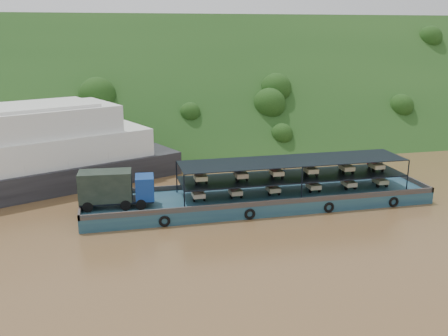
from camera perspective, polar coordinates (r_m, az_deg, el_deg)
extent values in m
plane|color=brown|center=(51.05, 2.96, -4.20)|extent=(160.00, 160.00, 0.00)
cube|color=#183B15|center=(85.01, -3.77, 3.76)|extent=(140.00, 39.60, 39.60)
cube|color=#16334D|center=(50.65, 4.05, -3.66)|extent=(35.00, 7.00, 1.20)
cube|color=#592D19|center=(53.48, 2.99, -1.65)|extent=(35.00, 0.20, 0.50)
cube|color=#592D19|center=(47.32, 5.28, -3.99)|extent=(35.00, 0.20, 0.50)
cube|color=#592D19|center=(57.80, 20.79, -1.35)|extent=(0.20, 7.00, 0.50)
cube|color=#592D19|center=(48.39, -16.09, -4.11)|extent=(0.20, 7.00, 0.50)
torus|color=black|center=(45.48, -6.81, -6.07)|extent=(1.06, 0.26, 1.06)
torus|color=black|center=(46.93, 2.98, -5.28)|extent=(1.06, 0.26, 1.06)
torus|color=black|center=(49.64, 11.92, -4.43)|extent=(1.06, 0.26, 1.06)
torus|color=black|center=(52.89, 18.83, -3.70)|extent=(1.06, 0.26, 1.06)
cylinder|color=black|center=(47.00, -15.30, -4.31)|extent=(1.02, 0.42, 0.99)
cylinder|color=black|center=(48.96, -15.05, -3.50)|extent=(1.02, 0.42, 0.99)
cylinder|color=black|center=(46.72, -11.17, -4.17)|extent=(1.02, 0.42, 0.99)
cylinder|color=black|center=(48.69, -11.09, -3.35)|extent=(1.02, 0.42, 0.99)
cylinder|color=black|center=(46.67, -9.46, -4.10)|extent=(1.02, 0.42, 0.99)
cylinder|color=black|center=(48.64, -9.45, -3.29)|extent=(1.02, 0.42, 0.99)
cube|color=black|center=(47.70, -12.09, -3.62)|extent=(6.90, 2.69, 0.20)
cube|color=navy|center=(47.25, -9.04, -2.19)|extent=(1.86, 2.51, 2.19)
cube|color=black|center=(47.13, -8.04, -1.68)|extent=(0.21, 1.99, 0.89)
cube|color=black|center=(47.33, -13.39, -2.01)|extent=(4.94, 2.74, 2.78)
cube|color=black|center=(51.08, 7.85, -0.95)|extent=(23.00, 5.00, 0.12)
cube|color=black|center=(50.64, 7.92, 0.83)|extent=(23.00, 5.00, 0.08)
cylinder|color=black|center=(45.92, -4.57, -2.74)|extent=(0.12, 0.12, 3.30)
cylinder|color=black|center=(50.65, -5.43, -1.02)|extent=(0.12, 0.12, 3.30)
cylinder|color=black|center=(48.86, 8.89, -1.76)|extent=(0.12, 0.12, 3.30)
cylinder|color=black|center=(53.33, 6.90, -0.22)|extent=(0.12, 0.12, 3.30)
cylinder|color=black|center=(54.13, 20.26, -0.85)|extent=(0.12, 0.12, 3.30)
cylinder|color=black|center=(58.20, 17.61, 0.48)|extent=(0.12, 0.12, 3.30)
cylinder|color=black|center=(49.94, -3.24, -2.89)|extent=(0.12, 0.52, 0.52)
cylinder|color=black|center=(48.18, -3.45, -3.58)|extent=(0.14, 0.52, 0.52)
cylinder|color=black|center=(48.34, -2.28, -3.50)|extent=(0.14, 0.52, 0.52)
cube|color=beige|center=(48.47, -2.94, -3.03)|extent=(1.15, 1.50, 0.44)
cube|color=red|center=(49.49, -3.19, -2.42)|extent=(0.55, 0.80, 0.80)
cube|color=red|center=(49.16, -3.15, -1.94)|extent=(0.50, 0.10, 0.10)
cylinder|color=black|center=(50.67, 0.90, -2.59)|extent=(0.12, 0.52, 0.52)
cylinder|color=black|center=(48.89, 0.85, -3.27)|extent=(0.14, 0.52, 0.52)
cylinder|color=black|center=(49.13, 1.98, -3.18)|extent=(0.14, 0.52, 0.52)
cube|color=#C8B58D|center=(49.23, 1.32, -2.72)|extent=(1.15, 1.50, 0.44)
cube|color=#B00B21|center=(50.23, 0.99, -2.13)|extent=(0.55, 0.80, 0.80)
cube|color=#B00B21|center=(49.90, 1.05, -1.65)|extent=(0.50, 0.10, 0.10)
cylinder|color=black|center=(51.71, 5.11, -2.28)|extent=(0.12, 0.52, 0.52)
cylinder|color=black|center=(49.94, 5.21, -2.93)|extent=(0.14, 0.52, 0.52)
cylinder|color=black|center=(50.25, 6.29, -2.84)|extent=(0.14, 0.52, 0.52)
cube|color=#BFB387|center=(50.30, 5.63, -2.39)|extent=(1.15, 1.50, 0.44)
cube|color=red|center=(51.29, 5.23, -1.82)|extent=(0.55, 0.80, 0.80)
cube|color=red|center=(50.96, 5.31, -1.35)|extent=(0.50, 0.10, 0.10)
cylinder|color=black|center=(53.19, 9.57, -1.93)|extent=(0.12, 0.52, 0.52)
cylinder|color=black|center=(51.43, 9.82, -2.55)|extent=(0.14, 0.52, 0.52)
cylinder|color=black|center=(51.82, 10.84, -2.46)|extent=(0.14, 0.52, 0.52)
cube|color=beige|center=(51.82, 10.20, -2.03)|extent=(1.15, 1.50, 0.44)
cube|color=#B40C0F|center=(52.78, 9.72, -1.48)|extent=(0.55, 0.80, 0.80)
cube|color=#B40C0F|center=(52.46, 9.83, -1.02)|extent=(0.50, 0.10, 0.10)
cylinder|color=black|center=(54.81, 13.41, -1.62)|extent=(0.12, 0.52, 0.52)
cylinder|color=black|center=(53.06, 13.78, -2.21)|extent=(0.14, 0.52, 0.52)
cylinder|color=black|center=(53.51, 14.74, -2.13)|extent=(0.14, 0.52, 0.52)
cube|color=beige|center=(53.48, 14.11, -1.71)|extent=(1.15, 1.50, 0.44)
cube|color=red|center=(54.41, 13.58, -1.19)|extent=(0.55, 0.80, 0.80)
cube|color=red|center=(54.10, 13.71, -0.74)|extent=(0.50, 0.10, 0.10)
cylinder|color=black|center=(56.49, 16.70, -1.35)|extent=(0.12, 0.52, 0.52)
cylinder|color=black|center=(54.76, 17.16, -1.91)|extent=(0.14, 0.52, 0.52)
cylinder|color=black|center=(55.26, 18.06, -1.83)|extent=(0.14, 0.52, 0.52)
cube|color=#C0BA88|center=(55.20, 17.46, -1.43)|extent=(1.15, 1.50, 0.44)
cube|color=red|center=(56.10, 16.89, -0.93)|extent=(0.55, 0.80, 0.80)
cube|color=red|center=(55.80, 17.03, -0.49)|extent=(0.50, 0.10, 0.10)
cylinder|color=black|center=(49.46, -3.00, -0.98)|extent=(0.12, 0.52, 0.52)
cylinder|color=black|center=(47.68, -3.21, -1.61)|extent=(0.14, 0.52, 0.52)
cylinder|color=black|center=(47.86, -2.03, -1.53)|extent=(0.14, 0.52, 0.52)
cube|color=#BEB886|center=(48.00, -2.70, -1.06)|extent=(1.15, 1.50, 0.44)
cube|color=#A9170B|center=(49.04, -2.95, -0.49)|extent=(0.55, 0.80, 0.80)
cube|color=#A9170B|center=(48.71, -2.91, 0.01)|extent=(0.50, 0.10, 0.10)
cylinder|color=black|center=(50.30, 1.53, -0.68)|extent=(0.12, 0.52, 0.52)
cylinder|color=black|center=(48.50, 1.49, -1.29)|extent=(0.14, 0.52, 0.52)
cylinder|color=black|center=(48.76, 2.63, -1.22)|extent=(0.14, 0.52, 0.52)
cube|color=tan|center=(48.86, 1.96, -0.76)|extent=(1.15, 1.50, 0.44)
cube|color=#1B2AA3|center=(49.88, 1.62, -0.20)|extent=(0.55, 0.80, 0.80)
cube|color=#1B2AA3|center=(49.56, 1.68, 0.29)|extent=(0.50, 0.10, 0.10)
cylinder|color=black|center=(51.32, 5.49, -0.42)|extent=(0.12, 0.52, 0.52)
cylinder|color=black|center=(49.52, 5.60, -1.01)|extent=(0.14, 0.52, 0.52)
cylinder|color=black|center=(49.85, 6.69, -0.93)|extent=(0.14, 0.52, 0.52)
cube|color=#CBBC90|center=(49.91, 6.02, -0.49)|extent=(1.15, 1.50, 0.44)
cube|color=red|center=(50.90, 5.61, 0.05)|extent=(0.55, 0.80, 0.80)
cube|color=red|center=(50.59, 5.70, 0.54)|extent=(0.50, 0.10, 0.10)
cylinder|color=black|center=(52.57, 9.27, -0.17)|extent=(0.12, 0.52, 0.52)
cylinder|color=black|center=(50.79, 9.51, -0.74)|extent=(0.14, 0.52, 0.52)
cylinder|color=black|center=(51.17, 10.55, -0.66)|extent=(0.14, 0.52, 0.52)
cube|color=#C9BF8E|center=(51.19, 9.90, -0.23)|extent=(1.15, 1.50, 0.44)
cube|color=beige|center=(52.17, 9.42, 0.29)|extent=(0.55, 0.80, 0.80)
cube|color=beige|center=(51.86, 9.53, 0.77)|extent=(0.50, 0.10, 0.10)
cylinder|color=black|center=(54.17, 13.15, 0.09)|extent=(0.12, 0.52, 0.52)
cylinder|color=black|center=(52.41, 13.52, -0.45)|extent=(0.14, 0.52, 0.52)
cylinder|color=black|center=(52.85, 14.49, -0.38)|extent=(0.14, 0.52, 0.52)
cube|color=tan|center=(52.84, 13.86, 0.04)|extent=(1.15, 1.50, 0.44)
cube|color=beige|center=(53.78, 13.32, 0.54)|extent=(0.55, 0.80, 0.80)
cube|color=beige|center=(53.49, 13.45, 1.00)|extent=(0.50, 0.10, 0.10)
cylinder|color=black|center=(55.74, 16.29, 0.30)|extent=(0.12, 0.52, 0.52)
cylinder|color=black|center=(53.99, 16.75, -0.22)|extent=(0.14, 0.52, 0.52)
cylinder|color=black|center=(54.49, 17.66, -0.15)|extent=(0.14, 0.52, 0.52)
cube|color=beige|center=(54.44, 17.05, 0.25)|extent=(1.15, 1.50, 0.44)
cube|color=red|center=(55.36, 16.48, 0.74)|extent=(0.55, 0.80, 0.80)
cube|color=red|center=(55.07, 16.62, 1.19)|extent=(0.50, 0.10, 0.10)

